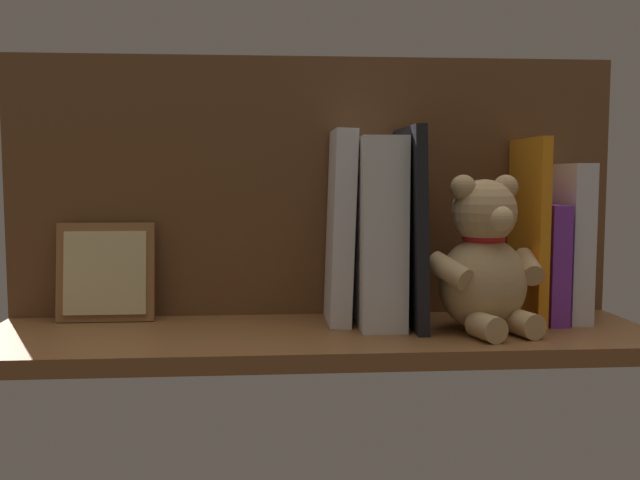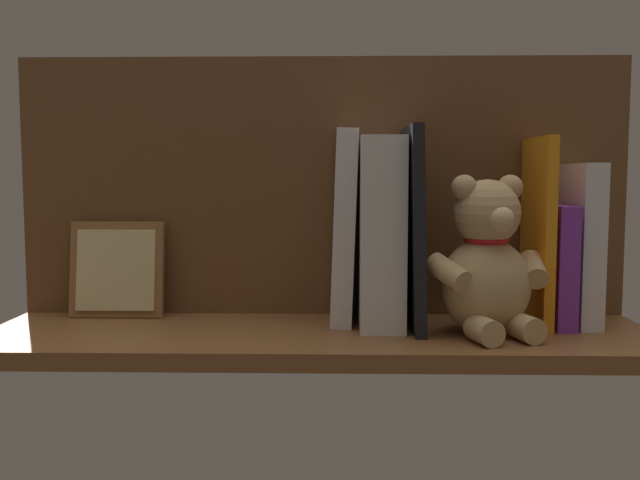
% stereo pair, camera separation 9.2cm
% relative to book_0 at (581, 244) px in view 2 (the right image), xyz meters
% --- Properties ---
extents(ground_plane, '(0.87, 0.26, 0.02)m').
position_rel_book_0_xyz_m(ground_plane, '(0.35, 0.04, -0.12)').
color(ground_plane, brown).
extents(shelf_back_panel, '(0.87, 0.02, 0.37)m').
position_rel_book_0_xyz_m(shelf_back_panel, '(0.35, -0.07, 0.08)').
color(shelf_back_panel, brown).
rests_on(shelf_back_panel, ground_plane).
extents(book_0, '(0.03, 0.11, 0.22)m').
position_rel_book_0_xyz_m(book_0, '(0.00, 0.00, 0.00)').
color(book_0, silver).
rests_on(book_0, ground_plane).
extents(book_1, '(0.03, 0.12, 0.16)m').
position_rel_book_0_xyz_m(book_1, '(0.03, 0.00, -0.03)').
color(book_1, purple).
rests_on(book_1, ground_plane).
extents(book_2, '(0.01, 0.13, 0.25)m').
position_rel_book_0_xyz_m(book_2, '(0.06, 0.01, 0.02)').
color(book_2, orange).
rests_on(book_2, ground_plane).
extents(teddy_bear, '(0.16, 0.15, 0.20)m').
position_rel_book_0_xyz_m(teddy_bear, '(0.14, 0.07, -0.02)').
color(teddy_bear, tan).
rests_on(teddy_bear, ground_plane).
extents(book_3, '(0.02, 0.16, 0.26)m').
position_rel_book_0_xyz_m(book_3, '(0.23, 0.02, 0.02)').
color(book_3, black).
rests_on(book_3, ground_plane).
extents(dictionary_thick_white, '(0.06, 0.14, 0.25)m').
position_rel_book_0_xyz_m(dictionary_thick_white, '(0.27, 0.01, 0.02)').
color(dictionary_thick_white, silver).
rests_on(dictionary_thick_white, ground_plane).
extents(book_4, '(0.04, 0.11, 0.26)m').
position_rel_book_0_xyz_m(book_4, '(0.32, -0.00, 0.02)').
color(book_4, silver).
rests_on(book_4, ground_plane).
extents(picture_frame_leaning, '(0.13, 0.03, 0.14)m').
position_rel_book_0_xyz_m(picture_frame_leaning, '(0.64, -0.04, -0.04)').
color(picture_frame_leaning, brown).
rests_on(picture_frame_leaning, ground_plane).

